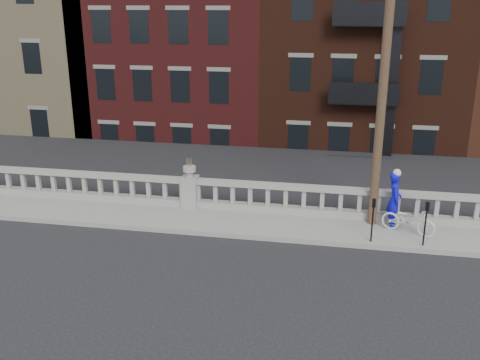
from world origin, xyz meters
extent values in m
plane|color=black|center=(0.00, 0.00, 0.00)|extent=(120.00, 120.00, 0.00)
cube|color=gray|center=(0.00, 3.00, 0.07)|extent=(32.00, 2.20, 0.15)
cube|color=gray|center=(0.00, 3.95, 0.28)|extent=(28.00, 0.34, 0.25)
cube|color=gray|center=(0.00, 3.95, 1.10)|extent=(28.00, 0.34, 0.16)
cube|color=gray|center=(0.00, 3.95, 0.70)|extent=(0.55, 0.55, 1.10)
cylinder|color=gray|center=(0.00, 3.95, 1.35)|extent=(0.24, 0.24, 0.20)
cylinder|color=gray|center=(0.00, 3.95, 1.53)|extent=(0.44, 0.44, 0.18)
cube|color=#605E59|center=(0.00, 4.30, -2.42)|extent=(36.00, 0.50, 5.15)
cube|color=black|center=(0.00, 25.95, -5.25)|extent=(80.00, 44.00, 0.50)
cube|color=#595651|center=(-2.00, 8.45, -3.00)|extent=(16.00, 7.00, 4.00)
cube|color=tan|center=(-17.00, 20.95, 5.00)|extent=(18.00, 16.00, 20.00)
cube|color=#4E1616|center=(-4.00, 19.95, 2.00)|extent=(10.00, 14.00, 14.00)
cube|color=#34170E|center=(6.00, 19.95, 2.75)|extent=(10.00, 14.00, 15.50)
cylinder|color=#422D1E|center=(6.20, 3.60, 5.15)|extent=(0.28, 0.28, 10.00)
cylinder|color=black|center=(6.11, 2.15, 0.70)|extent=(0.05, 0.05, 1.10)
cube|color=black|center=(6.11, 2.15, 1.38)|extent=(0.10, 0.08, 0.26)
cube|color=black|center=(6.11, 2.10, 1.42)|extent=(0.06, 0.01, 0.08)
cylinder|color=black|center=(7.61, 2.15, 0.70)|extent=(0.05, 0.05, 1.10)
cube|color=black|center=(7.61, 2.15, 1.38)|extent=(0.10, 0.08, 0.26)
cube|color=black|center=(7.61, 2.10, 1.42)|extent=(0.06, 0.01, 0.08)
imported|color=silver|center=(7.26, 2.99, 0.59)|extent=(1.78, 1.19, 0.88)
imported|color=#0F0DC8|center=(6.83, 3.49, 1.05)|extent=(0.46, 0.67, 1.80)
camera|label=1|loc=(4.98, -12.96, 6.96)|focal=40.00mm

